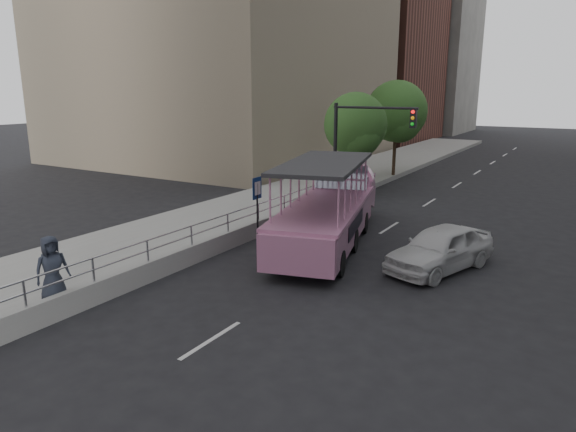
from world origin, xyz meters
name	(u,v)px	position (x,y,z in m)	size (l,w,h in m)	color
ground	(229,302)	(0.00, 0.00, 0.00)	(160.00, 160.00, 0.00)	black
sidewalk	(260,207)	(-5.75, 10.00, 0.15)	(5.50, 80.00, 0.30)	gray
kerb_wall	(192,250)	(-3.12, 2.00, 0.48)	(0.24, 30.00, 0.36)	gray
guardrail	(191,232)	(-3.12, 2.00, 1.14)	(0.07, 22.00, 0.71)	#B7B8BD
duck_boat	(331,210)	(-0.31, 6.92, 1.24)	(4.87, 10.31, 3.33)	black
car	(440,248)	(4.29, 5.80, 0.74)	(1.76, 4.35, 1.48)	silver
pedestrian_far	(52,269)	(-3.63, -2.88, 1.21)	(0.89, 0.58, 1.81)	#222732
parking_sign	(257,201)	(-2.67, 5.30, 1.63)	(0.07, 0.58, 2.57)	black
traffic_signal	(358,139)	(-1.70, 12.50, 3.50)	(4.20, 0.32, 5.20)	black
street_tree_near	(356,127)	(-3.30, 15.93, 3.82)	(3.52, 3.52, 5.72)	#322216
street_tree_far	(397,114)	(-3.10, 21.93, 4.31)	(3.97, 3.97, 6.45)	#322216
midrise_brick	(355,27)	(-18.00, 48.00, 13.00)	(18.00, 16.00, 26.00)	brown
midrise_stone_b	(413,60)	(-16.00, 64.00, 10.00)	(16.00, 14.00, 20.00)	gray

